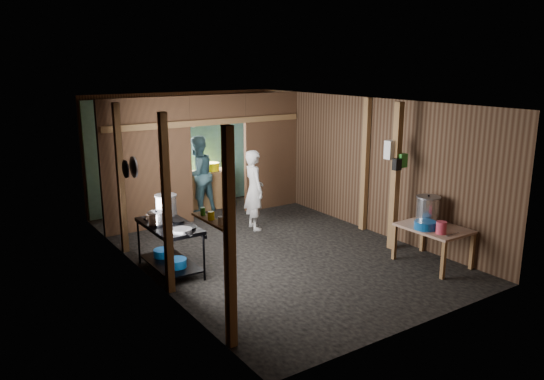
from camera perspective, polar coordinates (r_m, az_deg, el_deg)
floor at (r=9.52m, az=-0.67°, el=-6.20°), size 4.50×7.00×0.00m
ceiling at (r=8.97m, az=-0.72°, el=9.60°), size 4.50×7.00×0.00m
wall_back at (r=12.19m, az=-9.75°, el=4.36°), size 4.50×0.00×2.60m
wall_front at (r=6.61m, az=16.18°, el=-3.98°), size 4.50×0.00×2.60m
wall_left at (r=8.18m, az=-14.01°, el=-0.45°), size 0.00×7.00×2.60m
wall_right at (r=10.53m, az=9.62°, el=2.90°), size 0.00×7.00×2.60m
partition_left at (r=10.51m, az=-13.42°, el=2.69°), size 1.85×0.10×2.60m
partition_right at (r=11.81m, az=-0.13°, el=4.26°), size 1.35×0.10×2.60m
partition_header at (r=11.01m, az=-5.95°, el=8.74°), size 1.30×0.10×0.60m
turquoise_panel at (r=12.14m, az=-9.62°, el=4.09°), size 4.40×0.06×2.50m
back_counter at (r=12.00m, az=-7.20°, el=0.04°), size 1.20×0.50×0.85m
wall_clock at (r=12.12m, az=-8.59°, el=7.22°), size 0.20×0.03×0.20m
post_left_a at (r=5.92m, az=-4.63°, el=-5.52°), size 0.10×0.12×2.60m
post_left_b at (r=7.48m, az=-11.40°, el=-1.63°), size 0.10×0.12×2.60m
post_left_c at (r=9.31m, az=-16.15°, el=1.12°), size 0.10×0.12×2.60m
post_right at (r=10.34m, az=10.10°, el=2.68°), size 0.10×0.12×2.60m
post_free at (r=9.36m, az=13.28°, el=1.36°), size 0.12×0.12×2.60m
cross_beam at (r=10.88m, az=-6.96°, el=7.33°), size 4.40×0.12×0.12m
pan_lid_big at (r=8.49m, az=-14.83°, el=2.43°), size 0.03×0.34×0.34m
pan_lid_small at (r=8.88m, az=-15.64°, el=2.21°), size 0.03×0.30×0.30m
wall_shelf at (r=6.33m, az=-6.63°, el=-3.35°), size 0.14×0.80×0.03m
jar_white at (r=6.10m, az=-5.57°, el=-3.35°), size 0.07×0.07×0.10m
jar_yellow at (r=6.31m, az=-6.65°, el=-2.78°), size 0.08×0.08×0.10m
jar_green at (r=6.50m, az=-7.54°, el=-2.32°), size 0.06×0.06×0.10m
bag_white at (r=9.29m, az=12.87°, el=4.30°), size 0.22×0.15×0.32m
bag_green at (r=9.31m, az=13.95°, el=3.14°), size 0.16×0.12×0.24m
bag_black at (r=9.20m, az=13.43°, el=2.74°), size 0.14×0.10×0.20m
gas_range at (r=8.47m, az=-11.04°, el=-6.21°), size 0.69×1.34×0.79m
prep_table at (r=9.04m, az=17.06°, el=-5.80°), size 0.79×1.08×0.64m
stove_pot_large at (r=8.80m, az=-11.44°, el=-1.66°), size 0.41×0.41×0.36m
stove_pot_med at (r=8.32m, az=-12.46°, el=-3.09°), size 0.34×0.34×0.23m
stove_saucepan at (r=8.59m, az=-13.13°, el=-2.94°), size 0.17×0.17×0.09m
frying_pan at (r=7.92m, az=-9.82°, el=-4.36°), size 0.32×0.54×0.07m
blue_tub_front at (r=8.33m, az=-10.35°, el=-7.82°), size 0.32×0.32×0.13m
blue_tub_back at (r=8.80m, az=-11.78°, el=-6.72°), size 0.31×0.31×0.12m
stock_pot at (r=9.10m, az=16.58°, el=-2.10°), size 0.48×0.48×0.47m
wash_basin at (r=8.77m, az=16.33°, el=-3.69°), size 0.39×0.39×0.13m
pink_bucket at (r=8.61m, az=17.94°, el=-3.92°), size 0.18×0.18×0.19m
knife at (r=8.63m, az=19.07°, el=-4.59°), size 0.30×0.04×0.01m
yellow_tub at (r=11.96m, az=-6.56°, el=2.54°), size 0.33×0.33×0.18m
cook at (r=10.33m, az=-1.96°, el=0.00°), size 0.47×0.64×1.59m
worker_back at (r=11.60m, az=-8.09°, el=1.68°), size 0.97×0.84×1.70m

